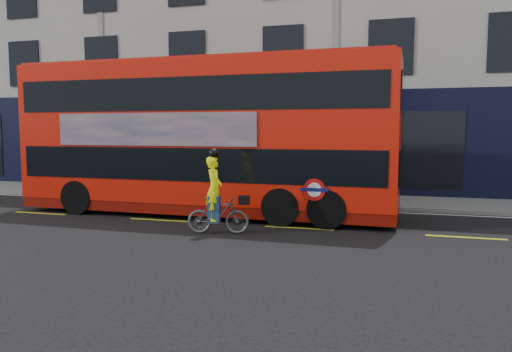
% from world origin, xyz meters
% --- Properties ---
extents(ground, '(120.00, 120.00, 0.00)m').
position_xyz_m(ground, '(0.00, 0.00, 0.00)').
color(ground, black).
rests_on(ground, ground).
extents(pavement, '(60.00, 3.00, 0.12)m').
position_xyz_m(pavement, '(0.00, 6.50, 0.06)').
color(pavement, slate).
rests_on(pavement, ground).
extents(kerb, '(60.00, 0.12, 0.13)m').
position_xyz_m(kerb, '(0.00, 5.00, 0.07)').
color(kerb, slate).
rests_on(kerb, ground).
extents(building_terrace, '(50.00, 10.07, 15.00)m').
position_xyz_m(building_terrace, '(0.00, 12.94, 7.49)').
color(building_terrace, '#B6B5AC').
rests_on(building_terrace, ground).
extents(road_edge_line, '(58.00, 0.10, 0.01)m').
position_xyz_m(road_edge_line, '(0.00, 4.70, 0.00)').
color(road_edge_line, silver).
rests_on(road_edge_line, ground).
extents(lane_dashes, '(58.00, 0.12, 0.01)m').
position_xyz_m(lane_dashes, '(0.00, 1.50, 0.00)').
color(lane_dashes, gold).
rests_on(lane_dashes, ground).
extents(bus, '(11.31, 2.77, 4.54)m').
position_xyz_m(bus, '(-3.11, 2.82, 2.33)').
color(bus, red).
rests_on(bus, ground).
extents(cyclist, '(1.57, 0.74, 2.09)m').
position_xyz_m(cyclist, '(-1.79, 0.25, 0.71)').
color(cyclist, '#4F5154').
rests_on(cyclist, ground).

